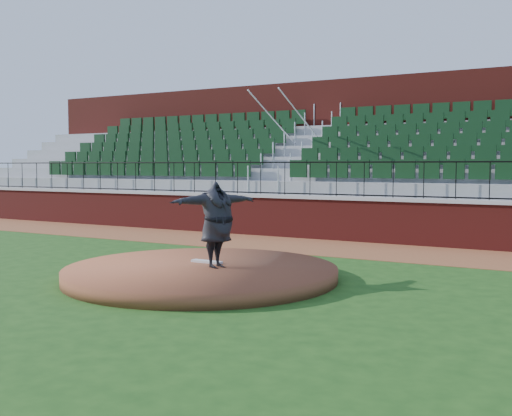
{
  "coord_description": "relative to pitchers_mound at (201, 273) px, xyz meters",
  "views": [
    {
      "loc": [
        6.43,
        -9.73,
        2.2
      ],
      "look_at": [
        0.0,
        1.5,
        1.3
      ],
      "focal_mm": 42.85,
      "sensor_mm": 36.0,
      "label": 1
    }
  ],
  "objects": [
    {
      "name": "ground",
      "position": [
        0.32,
        0.08,
        -0.12
      ],
      "size": [
        90.0,
        90.0,
        0.0
      ],
      "primitive_type": "plane",
      "color": "#1B4413",
      "rests_on": "ground"
    },
    {
      "name": "warning_track",
      "position": [
        0.32,
        5.48,
        -0.12
      ],
      "size": [
        34.0,
        3.2,
        0.01
      ],
      "primitive_type": "cube",
      "color": "brown",
      "rests_on": "ground"
    },
    {
      "name": "field_wall",
      "position": [
        0.32,
        7.08,
        0.47
      ],
      "size": [
        34.0,
        0.35,
        1.2
      ],
      "primitive_type": "cube",
      "color": "maroon",
      "rests_on": "ground"
    },
    {
      "name": "wall_cap",
      "position": [
        0.32,
        7.08,
        1.12
      ],
      "size": [
        34.0,
        0.45,
        0.1
      ],
      "primitive_type": "cube",
      "color": "#B7B7B7",
      "rests_on": "field_wall"
    },
    {
      "name": "wall_railing",
      "position": [
        0.32,
        7.08,
        1.67
      ],
      "size": [
        34.0,
        0.05,
        1.0
      ],
      "primitive_type": null,
      "color": "black",
      "rests_on": "wall_cap"
    },
    {
      "name": "seating_stands",
      "position": [
        0.32,
        9.81,
        2.18
      ],
      "size": [
        34.0,
        5.1,
        4.6
      ],
      "primitive_type": null,
      "color": "gray",
      "rests_on": "ground"
    },
    {
      "name": "concourse_wall",
      "position": [
        0.32,
        12.61,
        2.62
      ],
      "size": [
        34.0,
        0.5,
        5.5
      ],
      "primitive_type": "cube",
      "color": "maroon",
      "rests_on": "ground"
    },
    {
      "name": "pitchers_mound",
      "position": [
        0.0,
        0.0,
        0.0
      ],
      "size": [
        5.27,
        5.27,
        0.25
      ],
      "primitive_type": "cylinder",
      "color": "brown",
      "rests_on": "ground"
    },
    {
      "name": "pitching_rubber",
      "position": [
        -0.16,
        0.42,
        0.15
      ],
      "size": [
        0.67,
        0.17,
        0.04
      ],
      "primitive_type": "cube",
      "rotation": [
        0.0,
        0.0,
        0.01
      ],
      "color": "silver",
      "rests_on": "pitchers_mound"
    },
    {
      "name": "pitcher",
      "position": [
        0.34,
        0.04,
        0.95
      ],
      "size": [
        1.14,
        2.1,
        1.65
      ],
      "primitive_type": "imported",
      "rotation": [
        0.0,
        0.0,
        1.26
      ],
      "color": "black",
      "rests_on": "pitchers_mound"
    }
  ]
}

